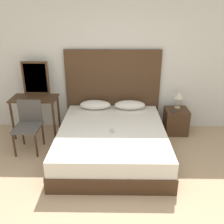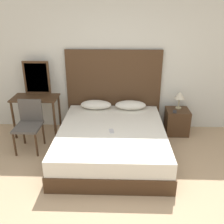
{
  "view_description": "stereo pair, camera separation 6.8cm",
  "coord_description": "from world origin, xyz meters",
  "views": [
    {
      "loc": [
        -0.04,
        -2.38,
        2.37
      ],
      "look_at": [
        -0.1,
        1.49,
        0.75
      ],
      "focal_mm": 40.0,
      "sensor_mm": 36.0,
      "label": 1
    },
    {
      "loc": [
        0.03,
        -2.38,
        2.37
      ],
      "look_at": [
        -0.1,
        1.49,
        0.75
      ],
      "focal_mm": 40.0,
      "sensor_mm": 36.0,
      "label": 2
    }
  ],
  "objects": [
    {
      "name": "nightstand",
      "position": [
        1.19,
        2.22,
        0.25
      ],
      "size": [
        0.45,
        0.42,
        0.51
      ],
      "color": "#422B19",
      "rests_on": "ground_plane"
    },
    {
      "name": "chair",
      "position": [
        -1.56,
        1.57,
        0.51
      ],
      "size": [
        0.43,
        0.48,
        0.88
      ],
      "color": "#4C4742",
      "rests_on": "ground_plane"
    },
    {
      "name": "phone_on_bed",
      "position": [
        -0.1,
        1.27,
        0.5
      ],
      "size": [
        0.09,
        0.16,
        0.01
      ],
      "color": "#B7B7BC",
      "rests_on": "bed"
    },
    {
      "name": "ground_plane",
      "position": [
        0.0,
        0.0,
        0.0
      ],
      "size": [
        16.0,
        16.0,
        0.0
      ],
      "primitive_type": "plane",
      "color": "tan"
    },
    {
      "name": "vanity_mirror",
      "position": [
        -1.6,
        2.33,
        1.11
      ],
      "size": [
        0.51,
        0.03,
        0.65
      ],
      "color": "#422B19",
      "rests_on": "vanity_desk"
    },
    {
      "name": "pillow_right",
      "position": [
        0.25,
        2.25,
        0.59
      ],
      "size": [
        0.61,
        0.3,
        0.17
      ],
      "color": "silver",
      "rests_on": "bed"
    },
    {
      "name": "vanity_desk",
      "position": [
        -1.6,
        2.1,
        0.63
      ],
      "size": [
        0.87,
        0.5,
        0.79
      ],
      "color": "#422B19",
      "rests_on": "ground_plane"
    },
    {
      "name": "pillow_left",
      "position": [
        -0.44,
        2.25,
        0.59
      ],
      "size": [
        0.61,
        0.3,
        0.17
      ],
      "color": "silver",
      "rests_on": "bed"
    },
    {
      "name": "bed",
      "position": [
        -0.1,
        1.39,
        0.25
      ],
      "size": [
        1.81,
        2.12,
        0.5
      ],
      "color": "#422B19",
      "rests_on": "ground_plane"
    },
    {
      "name": "headboard",
      "position": [
        -0.1,
        2.47,
        0.82
      ],
      "size": [
        1.9,
        0.05,
        1.63
      ],
      "color": "#422B19",
      "rests_on": "ground_plane"
    },
    {
      "name": "table_lamp",
      "position": [
        1.21,
        2.3,
        0.77
      ],
      "size": [
        0.21,
        0.21,
        0.35
      ],
      "color": "tan",
      "rests_on": "nightstand"
    },
    {
      "name": "phone_on_nightstand",
      "position": [
        1.1,
        2.11,
        0.51
      ],
      "size": [
        0.1,
        0.16,
        0.01
      ],
      "color": "#232328",
      "rests_on": "nightstand"
    },
    {
      "name": "wall_back",
      "position": [
        0.0,
        2.55,
        1.35
      ],
      "size": [
        10.0,
        0.06,
        2.7
      ],
      "color": "silver",
      "rests_on": "ground_plane"
    }
  ]
}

